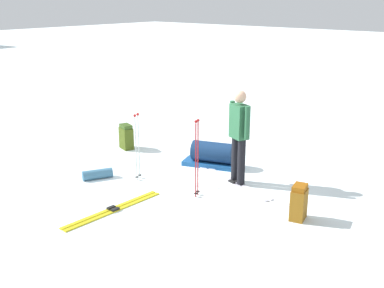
{
  "coord_description": "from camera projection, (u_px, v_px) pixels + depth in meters",
  "views": [
    {
      "loc": [
        -6.28,
        -5.28,
        3.25
      ],
      "look_at": [
        0.0,
        0.0,
        0.7
      ],
      "focal_mm": 44.84,
      "sensor_mm": 36.0,
      "label": 1
    }
  ],
  "objects": [
    {
      "name": "backpack_large_dark",
      "position": [
        126.0,
        137.0,
        10.55
      ],
      "size": [
        0.31,
        0.39,
        0.55
      ],
      "color": "#3D4D14",
      "rests_on": "ground_plane"
    },
    {
      "name": "ski_poles_planted_near",
      "position": [
        197.0,
        154.0,
        7.9
      ],
      "size": [
        0.16,
        0.1,
        1.34
      ],
      "color": "maroon",
      "rests_on": "ground_plane"
    },
    {
      "name": "ski_poles_planted_far",
      "position": [
        137.0,
        143.0,
        8.66
      ],
      "size": [
        0.17,
        0.1,
        1.25
      ],
      "color": "#AEBBB8",
      "rests_on": "ground_plane"
    },
    {
      "name": "sleeping_mat_rolled",
      "position": [
        97.0,
        174.0,
        8.85
      ],
      "size": [
        0.57,
        0.41,
        0.18
      ],
      "primitive_type": "cylinder",
      "rotation": [
        0.0,
        1.57,
        5.81
      ],
      "color": "#3C6C8B",
      "rests_on": "ground_plane"
    },
    {
      "name": "backpack_bright",
      "position": [
        299.0,
        203.0,
        7.2
      ],
      "size": [
        0.34,
        0.27,
        0.55
      ],
      "color": "brown",
      "rests_on": "ground_plane"
    },
    {
      "name": "gear_sled",
      "position": [
        213.0,
        155.0,
        9.49
      ],
      "size": [
        0.82,
        1.25,
        0.49
      ],
      "color": "navy",
      "rests_on": "ground_plane"
    },
    {
      "name": "ski_pair_far",
      "position": [
        234.0,
        182.0,
        8.68
      ],
      "size": [
        0.73,
        1.91,
        0.05
      ],
      "color": "silver",
      "rests_on": "ground_plane"
    },
    {
      "name": "ground_plane",
      "position": [
        192.0,
        180.0,
        8.8
      ],
      "size": [
        80.0,
        80.0,
        0.0
      ],
      "primitive_type": "plane",
      "color": "white"
    },
    {
      "name": "ski_pair_near",
      "position": [
        113.0,
        210.0,
        7.57
      ],
      "size": [
        1.87,
        0.24,
        0.05
      ],
      "color": "gold",
      "rests_on": "ground_plane"
    },
    {
      "name": "skier_standing",
      "position": [
        239.0,
        132.0,
        8.4
      ],
      "size": [
        0.33,
        0.53,
        1.7
      ],
      "color": "black",
      "rests_on": "ground_plane"
    }
  ]
}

